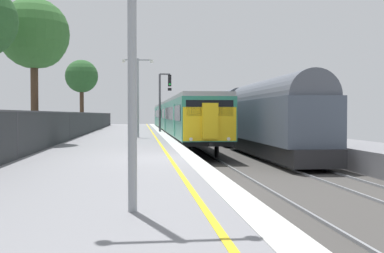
{
  "coord_description": "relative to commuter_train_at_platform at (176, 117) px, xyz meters",
  "views": [
    {
      "loc": [
        -1.37,
        -15.98,
        1.52
      ],
      "look_at": [
        1.26,
        7.36,
        0.89
      ],
      "focal_mm": 43.46,
      "sensor_mm": 36.0,
      "label": 1
    }
  ],
  "objects": [
    {
      "name": "platform_lamp_mid",
      "position": [
        -3.58,
        -13.68,
        1.79
      ],
      "size": [
        2.0,
        0.2,
        5.12
      ],
      "color": "#93999E",
      "rests_on": "ground"
    },
    {
      "name": "signal_gantry",
      "position": [
        -1.47,
        -3.91,
        1.87
      ],
      "size": [
        1.1,
        0.24,
        5.02
      ],
      "color": "#47474C",
      "rests_on": "ground"
    },
    {
      "name": "background_tree_right",
      "position": [
        -9.27,
        3.42,
        3.93
      ],
      "size": [
        3.27,
        3.27,
        6.95
      ],
      "color": "#473323",
      "rests_on": "ground"
    },
    {
      "name": "background_tree_left",
      "position": [
        -8.74,
        -19.51,
        4.21
      ],
      "size": [
        3.59,
        3.59,
        7.43
      ],
      "color": "#473323",
      "rests_on": "ground"
    },
    {
      "name": "ground",
      "position": [
        0.54,
        -28.03,
        -1.88
      ],
      "size": [
        17.4,
        110.0,
        1.21
      ],
      "color": "gray"
    },
    {
      "name": "platform_back_fence",
      "position": [
        -7.55,
        -28.03,
        -0.4
      ],
      "size": [
        0.07,
        99.0,
        1.65
      ],
      "color": "#282B2D",
      "rests_on": "ground"
    },
    {
      "name": "freight_train_adjacent_track",
      "position": [
        4.0,
        3.92,
        0.15
      ],
      "size": [
        2.6,
        58.91,
        4.43
      ],
      "color": "#232326",
      "rests_on": "ground"
    },
    {
      "name": "commuter_train_at_platform",
      "position": [
        0.0,
        0.0,
        0.0
      ],
      "size": [
        2.83,
        42.75,
        3.81
      ],
      "color": "#2D846B",
      "rests_on": "ground"
    }
  ]
}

